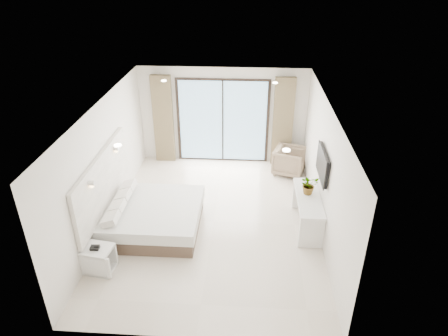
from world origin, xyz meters
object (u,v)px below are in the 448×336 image
at_px(console_desk, 308,205).
at_px(armchair, 289,160).
at_px(nightstand, 98,259).
at_px(bed, 152,217).

height_order(console_desk, armchair, armchair).
relative_size(console_desk, armchair, 2.01).
relative_size(nightstand, armchair, 0.77).
bearing_deg(nightstand, bed, 70.47).
bearing_deg(nightstand, armchair, 55.30).
bearing_deg(armchair, console_desk, -158.11).
distance_m(bed, console_desk, 3.36).
bearing_deg(console_desk, bed, -174.97).
xyz_separation_m(bed, console_desk, (3.34, 0.29, 0.27)).
distance_m(console_desk, armchair, 2.45).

